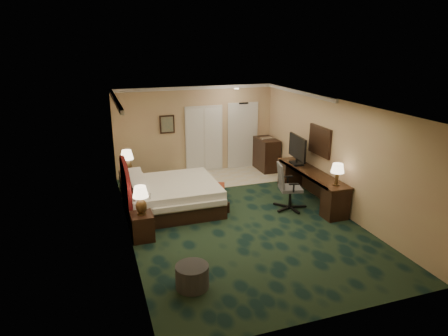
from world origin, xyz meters
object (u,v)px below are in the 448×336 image
object	(u,v)px
bed	(173,196)
bed_bench	(216,198)
ottoman	(192,276)
desk_chair	(291,186)
lamp_far	(127,162)
minibar	(266,154)
lamp_near	(141,200)
nightstand_far	(129,183)
desk	(310,186)
nightstand_near	(142,226)
tv	(297,150)

from	to	relation	value
bed	bed_bench	xyz separation A→B (m)	(1.07, -0.14, -0.13)
ottoman	desk_chair	xyz separation A→B (m)	(3.13, 2.46, 0.39)
desk_chair	ottoman	bearing A→B (deg)	-128.93
lamp_far	ottoman	world-z (taller)	lamp_far
bed	lamp_far	bearing A→B (deg)	124.76
minibar	bed_bench	bearing A→B (deg)	-136.66
lamp_near	desk_chair	world-z (taller)	same
bed_bench	ottoman	xyz separation A→B (m)	(-1.44, -3.22, -0.00)
bed	nightstand_far	world-z (taller)	bed
lamp_near	desk_chair	distance (m)	3.72
nightstand_far	minibar	xyz separation A→B (m)	(4.42, 0.75, 0.22)
nightstand_far	ottoman	size ratio (longest dim) A/B	1.05
lamp_near	desk	bearing A→B (deg)	9.37
desk	nightstand_near	bearing A→B (deg)	-170.54
bed	desk_chair	xyz separation A→B (m)	(2.76, -0.91, 0.25)
nightstand_far	lamp_far	distance (m)	0.63
lamp_far	desk	world-z (taller)	lamp_far
tv	bed_bench	bearing A→B (deg)	-169.00
bed	nightstand_far	xyz separation A→B (m)	(-0.92, 1.40, -0.04)
desk	tv	distance (m)	1.05
nightstand_far	bed_bench	world-z (taller)	nightstand_far
nightstand_far	lamp_near	xyz separation A→B (m)	(-0.01, -2.73, 0.57)
bed_bench	tv	size ratio (longest dim) A/B	1.20
desk_chair	minibar	xyz separation A→B (m)	(0.74, 3.06, -0.07)
ottoman	minibar	distance (m)	6.75
tv	minibar	size ratio (longest dim) A/B	0.98
bed	nightstand_near	xyz separation A→B (m)	(-0.93, -1.34, -0.06)
bed	desk	size ratio (longest dim) A/B	0.78
nightstand_near	lamp_near	bearing A→B (deg)	50.15
ottoman	tv	world-z (taller)	tv
bed	desk_chair	world-z (taller)	desk_chair
nightstand_far	bed	bearing A→B (deg)	-56.78
bed_bench	desk_chair	world-z (taller)	desk_chair
desk_chair	nightstand_far	bearing A→B (deg)	160.78
bed_bench	desk_chair	distance (m)	1.89
desk	ottoman	bearing A→B (deg)	-144.51
nightstand_near	ottoman	size ratio (longest dim) A/B	0.99
nightstand_far	lamp_near	bearing A→B (deg)	-90.16
desk	minibar	distance (m)	2.75
nightstand_near	desk_chair	bearing A→B (deg)	6.68
desk	tv	size ratio (longest dim) A/B	2.72
bed_bench	desk	size ratio (longest dim) A/B	0.44
desk	bed_bench	bearing A→B (deg)	169.42
tv	desk_chair	size ratio (longest dim) A/B	0.86
bed_bench	ottoman	bearing A→B (deg)	-94.48
lamp_far	ottoman	xyz separation A→B (m)	(0.56, -4.71, -0.72)
nightstand_far	tv	size ratio (longest dim) A/B	0.59
nightstand_near	tv	size ratio (longest dim) A/B	0.55
bed	ottoman	bearing A→B (deg)	-96.33
bed	bed_bench	bearing A→B (deg)	-7.69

